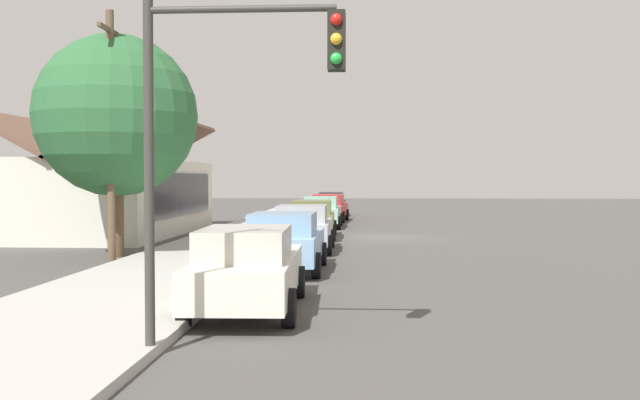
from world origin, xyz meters
The scene contains 14 objects.
ground_plane centered at (0.00, 0.00, 0.00)m, with size 120.00×120.00×0.00m, color #4C4947.
sidewalk_curb centered at (0.00, 5.60, 0.08)m, with size 60.00×4.20×0.16m, color #B2AFA8.
car_ivory centered at (-17.02, 2.79, 0.82)m, with size 4.94×2.08×1.59m.
car_skyblue centered at (-11.24, 2.73, 0.82)m, with size 4.46×2.07×1.59m.
car_silver centered at (-5.91, 2.70, 0.81)m, with size 4.37×2.09×1.59m.
car_olive centered at (-0.35, 2.78, 0.82)m, with size 4.92×2.10×1.59m.
car_seafoam centered at (5.90, 2.76, 0.81)m, with size 4.41×2.00×1.59m.
car_cherry centered at (11.06, 2.63, 0.82)m, with size 4.93×2.22×1.59m.
car_charcoal centered at (17.16, 2.76, 0.81)m, with size 4.48×1.96×1.59m.
storefront_building centered at (1.19, 11.98, 1.78)m, with size 13.22×6.94×5.16m.
shade_tree centered at (-7.88, 8.46, 4.46)m, with size 5.12×5.12×7.04m.
traffic_light_main centered at (-20.48, 2.54, 3.49)m, with size 0.37×2.79×5.20m.
utility_pole_wooden centered at (-9.11, 8.20, 3.93)m, with size 1.80×0.24×7.50m.
fire_hydrant_red centered at (0.79, 4.20, 0.50)m, with size 0.22×0.22×0.71m.
Camera 1 is at (-30.29, 0.63, 2.49)m, focal length 40.48 mm.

